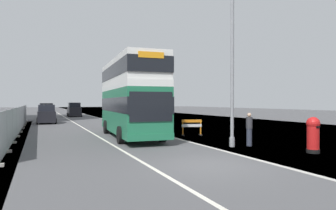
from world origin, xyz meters
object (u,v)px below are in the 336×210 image
(lamppost_foreground, at_px, (232,64))
(roadworks_barrier, at_px, (192,126))
(car_receding_far, at_px, (74,110))
(pedestrian_at_kerb, at_px, (249,129))
(double_decker_bus, at_px, (130,96))
(car_receding_mid, at_px, (46,112))
(red_pillar_postbox, at_px, (313,133))
(car_oncoming_near, at_px, (46,115))

(lamppost_foreground, relative_size, roadworks_barrier, 6.19)
(car_receding_far, height_order, pedestrian_at_kerb, car_receding_far)
(double_decker_bus, bearing_deg, roadworks_barrier, -11.78)
(lamppost_foreground, height_order, car_receding_mid, lamppost_foreground)
(double_decker_bus, relative_size, lamppost_foreground, 1.11)
(red_pillar_postbox, distance_m, car_oncoming_near, 28.11)
(roadworks_barrier, xyz_separation_m, car_oncoming_near, (-9.20, 17.14, 0.29))
(roadworks_barrier, height_order, car_oncoming_near, car_oncoming_near)
(double_decker_bus, distance_m, car_receding_far, 31.14)
(lamppost_foreground, xyz_separation_m, red_pillar_postbox, (2.33, -3.11, -3.47))
(car_oncoming_near, distance_m, car_receding_mid, 7.28)
(red_pillar_postbox, bearing_deg, double_decker_bus, 121.98)
(double_decker_bus, bearing_deg, lamppost_foreground, -60.54)
(pedestrian_at_kerb, bearing_deg, roadworks_barrier, 94.59)
(roadworks_barrier, xyz_separation_m, pedestrian_at_kerb, (0.46, -5.77, 0.21))
(car_oncoming_near, distance_m, car_receding_far, 15.51)
(car_oncoming_near, bearing_deg, roadworks_barrier, -61.78)
(roadworks_barrier, bearing_deg, double_decker_bus, 168.22)
(double_decker_bus, height_order, car_receding_mid, double_decker_bus)
(pedestrian_at_kerb, bearing_deg, double_decker_bus, 125.24)
(double_decker_bus, distance_m, lamppost_foreground, 7.66)
(car_oncoming_near, bearing_deg, car_receding_far, 73.07)
(red_pillar_postbox, relative_size, car_receding_far, 0.43)
(lamppost_foreground, xyz_separation_m, car_receding_mid, (-8.50, 30.05, -3.35))
(car_receding_mid, height_order, car_receding_far, car_receding_far)
(car_receding_far, bearing_deg, red_pillar_postbox, -80.99)
(red_pillar_postbox, relative_size, car_oncoming_near, 0.40)
(car_oncoming_near, xyz_separation_m, pedestrian_at_kerb, (9.66, -22.90, -0.07))
(double_decker_bus, bearing_deg, car_receding_mid, 101.57)
(car_receding_mid, relative_size, car_receding_far, 1.03)
(car_receding_far, bearing_deg, double_decker_bus, -89.17)
(double_decker_bus, relative_size, car_receding_mid, 2.56)
(car_oncoming_near, height_order, pedestrian_at_kerb, car_oncoming_near)
(car_oncoming_near, bearing_deg, double_decker_bus, -73.02)
(roadworks_barrier, height_order, car_receding_mid, car_receding_mid)
(red_pillar_postbox, xyz_separation_m, car_receding_far, (-6.46, 40.71, 0.14))
(car_receding_far, bearing_deg, car_oncoming_near, -106.93)
(double_decker_bus, height_order, red_pillar_postbox, double_decker_bus)
(double_decker_bus, xyz_separation_m, car_oncoming_near, (-4.96, 16.26, -1.79))
(roadworks_barrier, bearing_deg, car_receding_mid, 110.34)
(red_pillar_postbox, height_order, car_oncoming_near, car_oncoming_near)
(roadworks_barrier, relative_size, pedestrian_at_kerb, 0.84)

